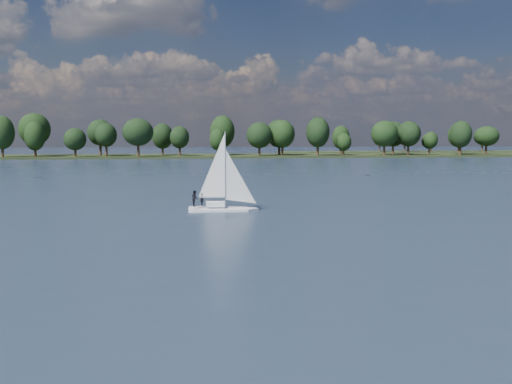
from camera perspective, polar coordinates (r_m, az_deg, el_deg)
ground at (r=114.10m, az=-6.66°, el=1.70°), size 700.00×700.00×0.00m
far_shore at (r=225.95m, az=-7.66°, el=3.50°), size 660.00×40.00×1.50m
far_shore_back at (r=319.20m, az=22.31°, el=3.69°), size 220.00×30.00×1.40m
sailboat at (r=57.10m, az=-3.75°, el=0.40°), size 6.44×2.12×8.37m
treeline at (r=222.70m, az=-9.32°, el=5.53°), size 562.43×74.35×18.45m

